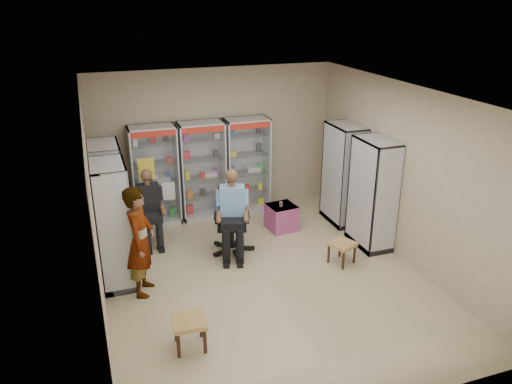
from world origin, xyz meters
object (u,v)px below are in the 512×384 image
object	(u,v)px
standing_man	(140,241)
cabinet_back_left	(155,176)
cabinet_right_near	(373,194)
cabinet_left_far	(109,199)
cabinet_back_right	(247,166)
pink_trunk	(282,217)
cabinet_left_near	(114,225)
woven_stool_a	(342,253)
cabinet_right_far	(343,174)
seated_shopkeeper	(232,214)
office_chair	(232,221)
wooden_chair	(149,217)
cabinet_back_mid	(202,171)
woven_stool_b	(190,333)

from	to	relation	value
standing_man	cabinet_back_left	bearing A→B (deg)	5.17
cabinet_right_near	cabinet_left_far	xyz separation A→B (m)	(-4.46, 1.30, 0.00)
cabinet_back_right	cabinet_right_near	size ratio (longest dim) A/B	1.00
cabinet_back_right	pink_trunk	world-z (taller)	cabinet_back_right
cabinet_right_near	cabinet_left_far	size ratio (longest dim) A/B	1.00
cabinet_right_near	cabinet_left_near	world-z (taller)	same
cabinet_back_left	woven_stool_a	bearing A→B (deg)	-44.53
woven_stool_a	standing_man	bearing A→B (deg)	176.41
cabinet_right_far	standing_man	xyz separation A→B (m)	(-4.13, -1.34, -0.12)
seated_shopkeeper	office_chair	bearing A→B (deg)	106.39
wooden_chair	pink_trunk	bearing A→B (deg)	-8.47
cabinet_back_mid	cabinet_right_far	bearing A→B (deg)	-23.65
cabinet_back_left	cabinet_back_right	size ratio (longest dim) A/B	1.00
cabinet_left_near	office_chair	size ratio (longest dim) A/B	1.72
cabinet_right_far	cabinet_left_near	world-z (taller)	same
cabinet_back_left	cabinet_right_near	bearing A→B (deg)	-32.28
cabinet_back_mid	wooden_chair	bearing A→B (deg)	-148.69
cabinet_back_right	seated_shopkeeper	bearing A→B (deg)	-115.86
cabinet_right_far	wooden_chair	xyz separation A→B (m)	(-3.78, 0.40, -0.53)
cabinet_right_far	office_chair	distance (m)	2.54
cabinet_back_left	cabinet_back_mid	bearing A→B (deg)	0.00
cabinet_right_far	cabinet_right_near	world-z (taller)	same
cabinet_back_left	pink_trunk	distance (m)	2.61
cabinet_back_left	woven_stool_a	distance (m)	3.91
cabinet_back_right	wooden_chair	world-z (taller)	cabinet_back_right
pink_trunk	standing_man	world-z (taller)	standing_man
wooden_chair	cabinet_back_left	bearing A→B (deg)	71.10
cabinet_left_near	pink_trunk	world-z (taller)	cabinet_left_near
cabinet_left_far	pink_trunk	world-z (taller)	cabinet_left_far
seated_shopkeeper	standing_man	xyz separation A→B (m)	(-1.67, -0.77, 0.14)
seated_shopkeeper	standing_man	distance (m)	1.84
wooden_chair	cabinet_right_near	bearing A→B (deg)	-21.64
cabinet_right_near	office_chair	bearing A→B (deg)	76.75
cabinet_right_far	cabinet_back_left	bearing A→B (deg)	72.25
pink_trunk	cabinet_back_right	bearing A→B (deg)	107.51
cabinet_right_far	cabinet_left_near	xyz separation A→B (m)	(-4.46, -0.90, 0.00)
cabinet_left_near	cabinet_right_near	bearing A→B (deg)	87.43
cabinet_left_near	pink_trunk	xyz separation A→B (m)	(3.18, 0.93, -0.75)
cabinet_right_near	wooden_chair	distance (m)	4.10
office_chair	pink_trunk	distance (m)	1.34
cabinet_back_left	pink_trunk	xyz separation A→B (m)	(2.25, -1.10, -0.75)
cabinet_left_near	woven_stool_a	world-z (taller)	cabinet_left_near
cabinet_back_mid	standing_man	world-z (taller)	cabinet_back_mid
cabinet_right_far	woven_stool_a	bearing A→B (deg)	152.65
cabinet_right_far	cabinet_right_near	xyz separation A→B (m)	(0.00, -1.10, 0.00)
seated_shopkeeper	standing_man	world-z (taller)	standing_man
cabinet_right_far	pink_trunk	size ratio (longest dim) A/B	3.85
woven_stool_b	cabinet_left_near	bearing A→B (deg)	110.38
cabinet_back_right	woven_stool_a	xyz separation A→B (m)	(0.83, -2.68, -0.80)
cabinet_back_left	woven_stool_b	size ratio (longest dim) A/B	4.73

